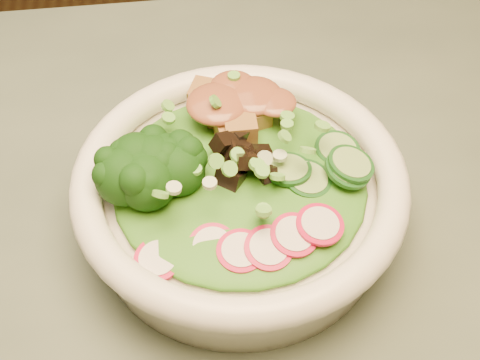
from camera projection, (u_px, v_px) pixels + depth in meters
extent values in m
cylinder|color=black|center=(428.00, 211.00, 1.06)|extent=(0.06, 0.06, 0.72)
cylinder|color=white|center=(240.00, 206.00, 0.53)|extent=(0.23, 0.23, 0.05)
torus|color=white|center=(240.00, 179.00, 0.51)|extent=(0.26, 0.26, 0.02)
ellipsoid|color=#296415|center=(240.00, 179.00, 0.51)|extent=(0.20, 0.20, 0.02)
ellipsoid|color=brown|center=(234.00, 102.00, 0.53)|extent=(0.07, 0.05, 0.02)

